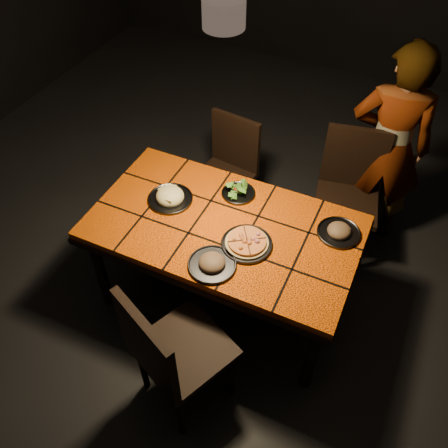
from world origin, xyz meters
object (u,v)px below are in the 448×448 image
at_px(chair_near, 169,352).
at_px(plate_pizza, 247,243).
at_px(dining_table, 224,233).
at_px(diner, 388,148).
at_px(plate_pasta, 170,197).
at_px(chair_far_left, 229,165).
at_px(chair_far_right, 349,185).

relative_size(chair_near, plate_pizza, 2.91).
bearing_deg(dining_table, plate_pizza, -25.94).
xyz_separation_m(dining_table, plate_pizza, (0.19, -0.09, 0.10)).
distance_m(diner, plate_pasta, 1.55).
bearing_deg(plate_pizza, diner, 65.47).
relative_size(chair_far_left, diner, 0.57).
bearing_deg(chair_far_left, plate_pizza, -52.38).
relative_size(chair_far_right, plate_pasta, 3.40).
bearing_deg(dining_table, chair_near, -86.18).
distance_m(chair_far_left, plate_pizza, 1.05).
xyz_separation_m(dining_table, chair_far_left, (-0.32, 0.78, -0.17)).
distance_m(plate_pizza, plate_pasta, 0.60).
bearing_deg(dining_table, plate_pasta, 172.61).
distance_m(chair_near, plate_pizza, 0.74).
bearing_deg(diner, chair_near, 62.58).
bearing_deg(plate_pizza, dining_table, 154.06).
height_order(chair_near, plate_pizza, chair_near).
distance_m(dining_table, diner, 1.34).
height_order(dining_table, diner, diner).
height_order(dining_table, plate_pizza, plate_pizza).
distance_m(chair_far_left, plate_pasta, 0.78).
relative_size(diner, plate_pizza, 4.55).
height_order(dining_table, chair_far_right, chair_far_right).
xyz_separation_m(chair_near, plate_pasta, (-0.45, 0.84, 0.20)).
height_order(plate_pizza, plate_pasta, plate_pasta).
bearing_deg(plate_pizza, plate_pasta, 166.27).
bearing_deg(plate_pasta, diner, 43.22).
height_order(chair_far_right, diner, diner).
height_order(dining_table, chair_near, chair_near).
bearing_deg(chair_far_right, diner, 41.75).
xyz_separation_m(chair_near, plate_pizza, (0.13, 0.70, 0.20)).
xyz_separation_m(plate_pizza, plate_pasta, (-0.58, 0.14, 0.01)).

